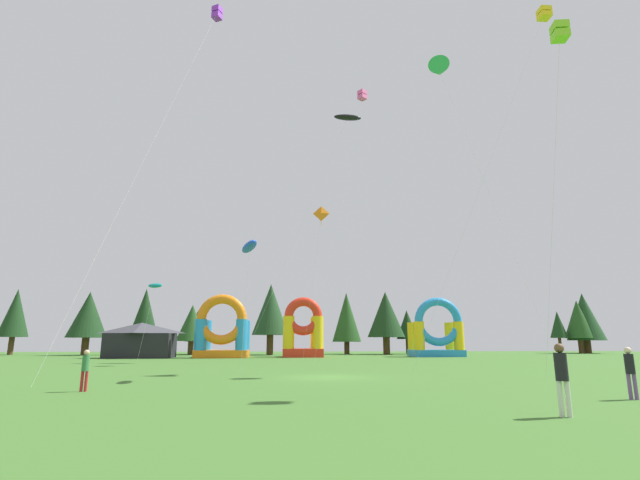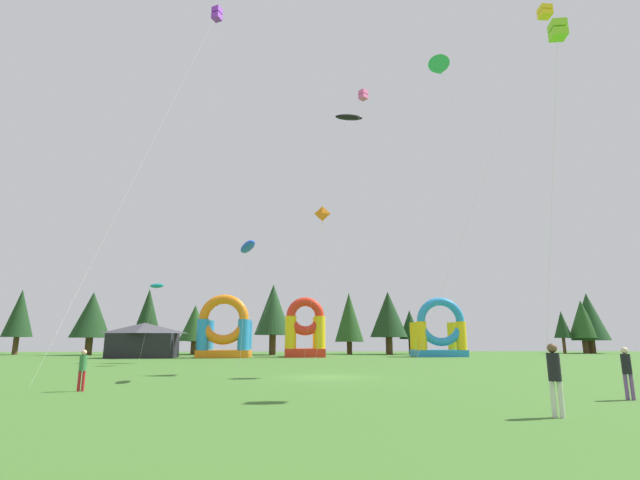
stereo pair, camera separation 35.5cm
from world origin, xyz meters
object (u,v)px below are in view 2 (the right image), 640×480
at_px(kite_lime_box, 558,32).
at_px(kite_teal_parafoil, 157,286).
at_px(kite_purple_box, 216,15).
at_px(person_left_edge, 83,366).
at_px(kite_blue_parafoil, 248,247).
at_px(kite_orange_diamond, 322,214).
at_px(kite_black_parafoil, 349,118).
at_px(kite_green_delta, 440,69).
at_px(kite_pink_box, 363,96).
at_px(inflatable_orange_dome, 439,335).
at_px(inflatable_blue_arch, 305,334).
at_px(person_midfield, 554,373).
at_px(person_near_camera, 627,368).
at_px(kite_yellow_box, 545,13).
at_px(inflatable_red_slide, 224,334).
at_px(festival_tent, 143,340).

relative_size(kite_lime_box, kite_teal_parafoil, 2.27).
xyz_separation_m(kite_purple_box, person_left_edge, (-2.19, -11.95, -25.16)).
xyz_separation_m(kite_blue_parafoil, kite_orange_diamond, (5.23, 19.38, 7.16)).
bearing_deg(kite_black_parafoil, kite_blue_parafoil, -110.45).
height_order(kite_green_delta, kite_pink_box, kite_pink_box).
relative_size(kite_purple_box, inflatable_orange_dome, 3.76).
xyz_separation_m(kite_pink_box, kite_teal_parafoil, (-19.39, 0.84, -19.31)).
bearing_deg(kite_lime_box, inflatable_blue_arch, 105.30).
bearing_deg(kite_lime_box, person_midfield, -130.25).
xyz_separation_m(kite_black_parafoil, kite_orange_diamond, (-3.14, -3.04, -11.93)).
height_order(kite_orange_diamond, inflatable_orange_dome, kite_orange_diamond).
xyz_separation_m(person_near_camera, inflatable_orange_dome, (6.67, 42.07, 1.63)).
distance_m(kite_orange_diamond, person_midfield, 34.72).
bearing_deg(kite_pink_box, person_near_camera, -80.65).
bearing_deg(person_near_camera, kite_yellow_box, 94.26).
xyz_separation_m(kite_green_delta, person_near_camera, (0.14, -16.49, -21.58)).
bearing_deg(person_midfield, kite_blue_parafoil, -28.63).
relative_size(kite_lime_box, person_left_edge, 10.35).
height_order(person_midfield, inflatable_orange_dome, inflatable_orange_dome).
distance_m(person_near_camera, inflatable_red_slide, 44.78).
bearing_deg(inflatable_orange_dome, kite_yellow_box, -88.28).
xyz_separation_m(kite_pink_box, inflatable_red_slide, (-14.77, 13.16, -23.50)).
relative_size(kite_green_delta, festival_tent, 3.28).
bearing_deg(kite_teal_parafoil, inflatable_blue_arch, 44.63).
relative_size(kite_black_parafoil, inflatable_red_slide, 3.68).
relative_size(kite_green_delta, kite_purple_box, 0.88).
xyz_separation_m(kite_yellow_box, inflatable_red_slide, (-26.76, 26.03, -23.58)).
bearing_deg(kite_pink_box, person_midfield, -89.88).
height_order(kite_yellow_box, inflatable_blue_arch, kite_yellow_box).
distance_m(kite_black_parafoil, kite_green_delta, 16.36).
xyz_separation_m(kite_lime_box, kite_teal_parafoil, (-24.71, 25.26, -9.12)).
xyz_separation_m(kite_blue_parafoil, kite_lime_box, (14.63, -6.37, 9.11)).
height_order(kite_orange_diamond, person_midfield, kite_orange_diamond).
distance_m(kite_purple_box, person_near_camera, 34.36).
relative_size(person_midfield, inflatable_orange_dome, 0.26).
bearing_deg(kite_green_delta, person_left_edge, -146.95).
bearing_deg(kite_teal_parafoil, kite_green_delta, -26.01).
bearing_deg(person_near_camera, inflatable_orange_dome, 112.82).
relative_size(kite_teal_parafoil, kite_purple_box, 0.27).
xyz_separation_m(kite_green_delta, person_left_edge, (-19.43, -12.65, -21.66)).
distance_m(kite_black_parafoil, inflatable_red_slide, 28.48).
bearing_deg(kite_yellow_box, inflatable_blue_arch, 122.20).
bearing_deg(person_midfield, person_near_camera, -117.75).
bearing_deg(kite_purple_box, festival_tent, 114.39).
bearing_deg(kite_lime_box, inflatable_red_slide, 118.14).
bearing_deg(inflatable_orange_dome, inflatable_blue_arch, -179.48).
relative_size(kite_purple_box, inflatable_red_slide, 3.73).
distance_m(inflatable_orange_dome, festival_tent, 35.06).
bearing_deg(person_near_camera, kite_teal_parafoil, 162.21).
height_order(kite_green_delta, person_left_edge, kite_green_delta).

